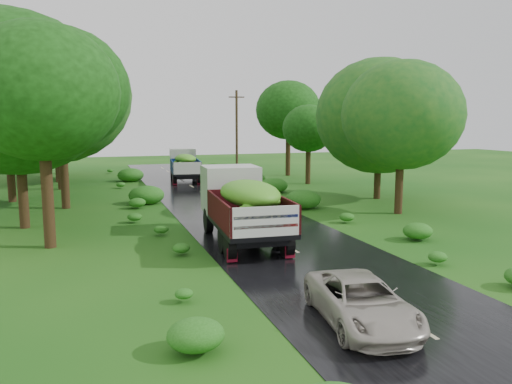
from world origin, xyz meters
name	(u,v)px	position (x,y,z in m)	size (l,w,h in m)	color
ground	(338,278)	(0.00, 0.00, 0.00)	(120.00, 120.00, 0.00)	#10490F
road	(281,242)	(0.00, 5.00, 0.01)	(6.50, 80.00, 0.02)	black
road_lines	(273,237)	(0.00, 6.00, 0.02)	(0.12, 69.60, 0.00)	#BFB78C
truck_near	(241,201)	(-1.49, 5.81, 1.67)	(2.95, 7.18, 2.96)	black
truck_far	(184,163)	(0.13, 27.55, 1.48)	(2.87, 6.44, 2.62)	black
car	(361,301)	(-1.22, -3.45, 0.60)	(1.91, 4.14, 1.15)	#B6ADA1
utility_pole	(237,134)	(4.56, 27.06, 3.88)	(1.32, 0.31, 7.54)	#382616
trees_left	(44,96)	(-10.07, 22.90, 6.61)	(7.52, 33.61, 9.35)	black
trees_right	(345,117)	(9.55, 17.41, 5.27)	(5.62, 23.31, 7.53)	black
shrubs	(225,201)	(0.00, 14.00, 0.35)	(11.90, 44.00, 0.70)	#1E5B15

